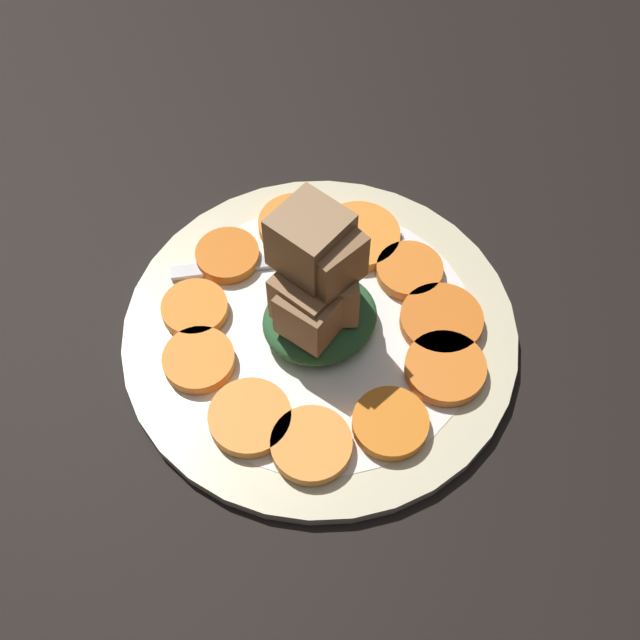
% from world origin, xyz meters
% --- Properties ---
extents(table_slab, '(1.20, 1.20, 0.02)m').
position_xyz_m(table_slab, '(0.00, 0.00, 0.01)').
color(table_slab, black).
rests_on(table_slab, ground).
extents(plate, '(0.29, 0.29, 0.01)m').
position_xyz_m(plate, '(0.00, 0.00, 0.03)').
color(plate, beige).
rests_on(plate, table_slab).
extents(carrot_slice_0, '(0.05, 0.05, 0.01)m').
position_xyz_m(carrot_slice_0, '(0.09, -0.02, 0.04)').
color(carrot_slice_0, orange).
rests_on(carrot_slice_0, plate).
extents(carrot_slice_1, '(0.06, 0.06, 0.01)m').
position_xyz_m(carrot_slice_1, '(0.08, 0.04, 0.04)').
color(carrot_slice_1, orange).
rests_on(carrot_slice_1, plate).
extents(carrot_slice_2, '(0.06, 0.06, 0.01)m').
position_xyz_m(carrot_slice_2, '(0.05, 0.08, 0.04)').
color(carrot_slice_2, orange).
rests_on(carrot_slice_2, plate).
extents(carrot_slice_3, '(0.05, 0.05, 0.01)m').
position_xyz_m(carrot_slice_3, '(0.00, 0.09, 0.04)').
color(carrot_slice_3, orange).
rests_on(carrot_slice_3, plate).
extents(carrot_slice_4, '(0.06, 0.06, 0.01)m').
position_xyz_m(carrot_slice_4, '(-0.06, 0.08, 0.04)').
color(carrot_slice_4, orange).
rests_on(carrot_slice_4, plate).
extents(carrot_slice_5, '(0.06, 0.06, 0.01)m').
position_xyz_m(carrot_slice_5, '(-0.08, 0.04, 0.04)').
color(carrot_slice_5, orange).
rests_on(carrot_slice_5, plate).
extents(carrot_slice_6, '(0.05, 0.05, 0.01)m').
position_xyz_m(carrot_slice_6, '(-0.08, -0.01, 0.04)').
color(carrot_slice_6, orange).
rests_on(carrot_slice_6, plate).
extents(carrot_slice_7, '(0.06, 0.06, 0.01)m').
position_xyz_m(carrot_slice_7, '(-0.07, -0.05, 0.04)').
color(carrot_slice_7, orange).
rests_on(carrot_slice_7, plate).
extents(carrot_slice_8, '(0.06, 0.06, 0.01)m').
position_xyz_m(carrot_slice_8, '(-0.03, -0.09, 0.04)').
color(carrot_slice_8, orange).
rests_on(carrot_slice_8, plate).
extents(carrot_slice_9, '(0.05, 0.05, 0.01)m').
position_xyz_m(carrot_slice_9, '(0.03, -0.09, 0.04)').
color(carrot_slice_9, orange).
rests_on(carrot_slice_9, plate).
extents(carrot_slice_10, '(0.05, 0.05, 0.01)m').
position_xyz_m(carrot_slice_10, '(0.07, -0.06, 0.04)').
color(carrot_slice_10, orange).
rests_on(carrot_slice_10, plate).
extents(center_pile, '(0.09, 0.08, 0.11)m').
position_xyz_m(center_pile, '(0.00, -0.00, 0.08)').
color(center_pile, '#2D6033').
rests_on(center_pile, plate).
extents(fork, '(0.18, 0.09, 0.00)m').
position_xyz_m(fork, '(-0.02, -0.06, 0.03)').
color(fork, silver).
rests_on(fork, plate).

